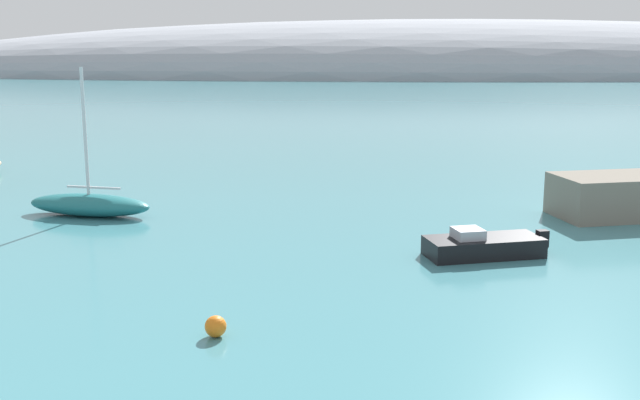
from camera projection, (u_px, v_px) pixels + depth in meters
name	position (u px, v px, depth m)	size (l,w,h in m)	color
distant_ridge	(448.00, 75.00, 206.24)	(313.26, 78.21, 29.27)	#999EA8
sailboat_teal_mid_mooring	(89.00, 204.00, 37.60)	(6.63, 3.18, 7.25)	#1E6B70
motorboat_black_foreground	(483.00, 246.00, 30.46)	(5.20, 2.97, 1.17)	black
mooring_buoy_orange	(216.00, 326.00, 22.09)	(0.64, 0.64, 0.64)	orange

